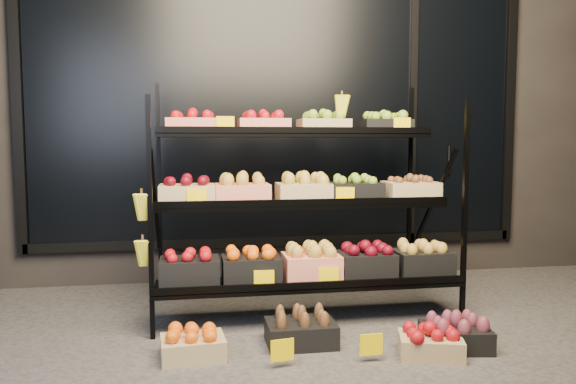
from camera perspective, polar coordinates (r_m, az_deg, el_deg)
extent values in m
plane|color=#514F4C|center=(3.59, 3.35, -14.69)|extent=(24.00, 24.00, 0.00)
cube|color=#2D2826|center=(5.96, -2.27, 10.27)|extent=(6.00, 2.00, 3.50)
cube|color=black|center=(4.94, -0.72, 9.00)|extent=(4.20, 0.04, 2.40)
cube|color=black|center=(4.99, -0.67, -4.99)|extent=(4.30, 0.06, 0.08)
cube|color=black|center=(5.05, -25.82, 8.41)|extent=(0.08, 0.06, 2.50)
cube|color=black|center=(5.67, 21.56, 8.15)|extent=(0.08, 0.06, 2.50)
cube|color=black|center=(5.24, 12.54, 8.66)|extent=(0.06, 0.06, 2.50)
cylinder|color=black|center=(5.35, 16.03, 3.15)|extent=(0.02, 0.02, 0.25)
cube|color=black|center=(3.51, -13.82, -2.66)|extent=(0.03, 0.03, 1.50)
cube|color=black|center=(3.93, 17.53, -1.93)|extent=(0.03, 0.03, 1.50)
cube|color=black|center=(4.46, -12.94, 0.03)|extent=(0.03, 0.03, 1.66)
cube|color=black|center=(4.80, 12.28, 0.40)|extent=(0.03, 0.03, 1.66)
cube|color=black|center=(3.84, 2.18, -9.23)|extent=(2.05, 0.42, 0.03)
cube|color=black|center=(3.64, 2.84, -9.46)|extent=(2.05, 0.02, 0.05)
cube|color=black|center=(4.04, 1.34, -1.29)|extent=(2.05, 0.40, 0.03)
cube|color=black|center=(3.85, 1.88, -1.09)|extent=(2.05, 0.02, 0.05)
cube|color=black|center=(4.31, 0.59, 5.77)|extent=(2.05, 0.40, 0.03)
cube|color=black|center=(4.12, 1.06, 6.29)|extent=(2.05, 0.02, 0.05)
cube|color=tan|center=(4.24, -9.71, 6.66)|extent=(0.38, 0.28, 0.11)
ellipsoid|color=red|center=(4.24, -9.72, 7.80)|extent=(0.32, 0.24, 0.07)
cube|color=tan|center=(4.27, -2.50, 6.71)|extent=(0.38, 0.28, 0.11)
ellipsoid|color=red|center=(4.28, -2.50, 7.85)|extent=(0.32, 0.24, 0.07)
cube|color=tan|center=(4.36, 3.62, 6.68)|extent=(0.38, 0.28, 0.11)
ellipsoid|color=#82AD2B|center=(4.36, 3.62, 7.80)|extent=(0.32, 0.24, 0.07)
cube|color=black|center=(4.50, 9.81, 6.57)|extent=(0.38, 0.28, 0.11)
ellipsoid|color=#82AD2B|center=(4.50, 9.82, 7.65)|extent=(0.32, 0.24, 0.07)
cube|color=tan|center=(3.96, -10.20, -0.27)|extent=(0.38, 0.28, 0.14)
ellipsoid|color=maroon|center=(3.95, -10.22, 1.18)|extent=(0.32, 0.24, 0.07)
cube|color=tan|center=(3.97, -4.66, -0.18)|extent=(0.38, 0.28, 0.14)
ellipsoid|color=gold|center=(3.96, -4.67, 1.25)|extent=(0.32, 0.24, 0.07)
cube|color=tan|center=(4.03, 1.60, -0.09)|extent=(0.38, 0.28, 0.14)
ellipsoid|color=gold|center=(4.03, 1.60, 1.33)|extent=(0.32, 0.24, 0.07)
cube|color=black|center=(4.12, 6.75, -0.01)|extent=(0.38, 0.28, 0.14)
ellipsoid|color=#82AD2B|center=(4.12, 6.76, 1.38)|extent=(0.32, 0.24, 0.07)
cube|color=tan|center=(4.27, 12.35, 0.08)|extent=(0.38, 0.28, 0.14)
ellipsoid|color=brown|center=(4.26, 12.37, 1.42)|extent=(0.32, 0.24, 0.07)
cube|color=black|center=(3.74, -9.96, -8.05)|extent=(0.38, 0.28, 0.18)
ellipsoid|color=red|center=(3.71, -9.99, -6.24)|extent=(0.32, 0.24, 0.07)
cube|color=black|center=(3.76, -3.75, -7.91)|extent=(0.38, 0.28, 0.18)
ellipsoid|color=orange|center=(3.73, -3.77, -6.12)|extent=(0.32, 0.24, 0.07)
cube|color=tan|center=(3.82, 2.45, -7.69)|extent=(0.38, 0.28, 0.18)
ellipsoid|color=gold|center=(3.79, 2.46, -5.92)|extent=(0.32, 0.24, 0.07)
cube|color=black|center=(3.91, 7.87, -7.42)|extent=(0.38, 0.28, 0.18)
ellipsoid|color=maroon|center=(3.89, 7.89, -5.69)|extent=(0.32, 0.24, 0.07)
cube|color=black|center=(4.05, 13.48, -7.07)|extent=(0.38, 0.28, 0.18)
ellipsoid|color=gold|center=(4.03, 13.52, -5.40)|extent=(0.32, 0.24, 0.07)
ellipsoid|color=yellow|center=(3.52, -14.66, -0.04)|extent=(0.14, 0.08, 0.22)
ellipsoid|color=yellow|center=(3.55, -14.56, -4.63)|extent=(0.14, 0.08, 0.22)
ellipsoid|color=yellow|center=(4.30, 5.50, 9.86)|extent=(0.14, 0.08, 0.22)
cube|color=#FCD200|center=(3.81, -9.25, -0.62)|extent=(0.13, 0.01, 0.12)
cube|color=#FCD200|center=(3.95, 5.83, -0.37)|extent=(0.13, 0.01, 0.12)
cube|color=#FCD200|center=(4.38, 11.51, 6.64)|extent=(0.13, 0.01, 0.12)
cube|color=#FCD200|center=(4.10, -6.38, 6.82)|extent=(0.13, 0.01, 0.12)
cube|color=#FCD200|center=(3.63, -2.44, -8.87)|extent=(0.13, 0.01, 0.12)
cube|color=#FCD200|center=(3.70, 4.16, -8.59)|extent=(0.13, 0.01, 0.12)
cube|color=#FCD200|center=(3.15, -0.58, -16.45)|extent=(0.13, 0.01, 0.12)
cube|color=#FCD200|center=(3.26, 8.45, -15.74)|extent=(0.13, 0.01, 0.12)
cube|color=tan|center=(3.32, -9.64, -15.33)|extent=(0.37, 0.29, 0.12)
ellipsoid|color=orange|center=(3.29, -9.66, -13.86)|extent=(0.31, 0.24, 0.07)
cube|color=black|center=(3.48, 1.31, -14.14)|extent=(0.41, 0.30, 0.14)
ellipsoid|color=brown|center=(3.44, 1.32, -12.57)|extent=(0.34, 0.25, 0.07)
cube|color=tan|center=(3.40, 14.27, -14.93)|extent=(0.41, 0.34, 0.12)
ellipsoid|color=red|center=(3.37, 14.31, -13.50)|extent=(0.34, 0.29, 0.07)
cube|color=black|center=(3.56, 16.64, -13.97)|extent=(0.43, 0.35, 0.13)
ellipsoid|color=brown|center=(3.53, 16.68, -12.50)|extent=(0.36, 0.29, 0.07)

